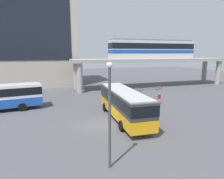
{
  "coord_description": "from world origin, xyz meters",
  "views": [
    {
      "loc": [
        -4.86,
        -18.57,
        7.15
      ],
      "look_at": [
        3.35,
        6.68,
        2.2
      ],
      "focal_mm": 31.81,
      "sensor_mm": 36.0,
      "label": 1
    }
  ],
  "objects_px": {
    "bicycle_black": "(129,91)",
    "bicycle_silver": "(159,88)",
    "bus_main": "(124,102)",
    "pedestrian_by_bike_rack": "(111,95)",
    "train": "(152,49)",
    "pedestrian_waiting_near_stop": "(159,99)",
    "bicycle_orange": "(138,90)",
    "station_building": "(5,37)"
  },
  "relations": [
    {
      "from": "bicycle_orange",
      "to": "bicycle_black",
      "type": "xyz_separation_m",
      "value": [
        -2.25,
        -0.7,
        0.0
      ]
    },
    {
      "from": "pedestrian_by_bike_rack",
      "to": "train",
      "type": "bearing_deg",
      "value": 38.47
    },
    {
      "from": "bicycle_orange",
      "to": "bicycle_silver",
      "type": "height_order",
      "value": "same"
    },
    {
      "from": "bus_main",
      "to": "bicycle_orange",
      "type": "height_order",
      "value": "bus_main"
    },
    {
      "from": "pedestrian_by_bike_rack",
      "to": "pedestrian_waiting_near_stop",
      "type": "distance_m",
      "value": 7.0
    },
    {
      "from": "station_building",
      "to": "pedestrian_waiting_near_stop",
      "type": "height_order",
      "value": "station_building"
    },
    {
      "from": "train",
      "to": "bicycle_silver",
      "type": "distance_m",
      "value": 8.33
    },
    {
      "from": "bicycle_black",
      "to": "bicycle_silver",
      "type": "bearing_deg",
      "value": 9.87
    },
    {
      "from": "station_building",
      "to": "pedestrian_waiting_near_stop",
      "type": "xyz_separation_m",
      "value": [
        22.83,
        -24.06,
        -9.74
      ]
    },
    {
      "from": "station_building",
      "to": "bus_main",
      "type": "xyz_separation_m",
      "value": [
        15.67,
        -28.61,
        -8.48
      ]
    },
    {
      "from": "bus_main",
      "to": "pedestrian_waiting_near_stop",
      "type": "xyz_separation_m",
      "value": [
        7.16,
        4.55,
        -1.26
      ]
    },
    {
      "from": "bus_main",
      "to": "pedestrian_by_bike_rack",
      "type": "relative_size",
      "value": 6.25
    },
    {
      "from": "train",
      "to": "bicycle_orange",
      "type": "xyz_separation_m",
      "value": [
        -4.87,
        -4.06,
        -7.52
      ]
    },
    {
      "from": "pedestrian_by_bike_rack",
      "to": "bicycle_black",
      "type": "bearing_deg",
      "value": 44.42
    },
    {
      "from": "bicycle_silver",
      "to": "pedestrian_by_bike_rack",
      "type": "bearing_deg",
      "value": -153.0
    },
    {
      "from": "bus_main",
      "to": "bicycle_black",
      "type": "distance_m",
      "value": 14.6
    },
    {
      "from": "bicycle_black",
      "to": "pedestrian_by_bike_rack",
      "type": "relative_size",
      "value": 1.0
    },
    {
      "from": "bicycle_orange",
      "to": "station_building",
      "type": "bearing_deg",
      "value": 148.46
    },
    {
      "from": "bus_main",
      "to": "bicycle_silver",
      "type": "distance_m",
      "value": 19.4
    },
    {
      "from": "bus_main",
      "to": "bicycle_silver",
      "type": "height_order",
      "value": "bus_main"
    },
    {
      "from": "train",
      "to": "bus_main",
      "type": "distance_m",
      "value": 23.05
    },
    {
      "from": "train",
      "to": "pedestrian_by_bike_rack",
      "type": "height_order",
      "value": "train"
    },
    {
      "from": "bus_main",
      "to": "pedestrian_by_bike_rack",
      "type": "bearing_deg",
      "value": 81.25
    },
    {
      "from": "station_building",
      "to": "bicycle_black",
      "type": "xyz_separation_m",
      "value": [
        21.82,
        -15.48,
        -10.11
      ]
    },
    {
      "from": "station_building",
      "to": "bicycle_orange",
      "type": "bearing_deg",
      "value": -31.54
    },
    {
      "from": "bicycle_orange",
      "to": "pedestrian_by_bike_rack",
      "type": "relative_size",
      "value": 1.0
    },
    {
      "from": "station_building",
      "to": "train",
      "type": "distance_m",
      "value": 30.97
    },
    {
      "from": "station_building",
      "to": "train",
      "type": "relative_size",
      "value": 1.58
    },
    {
      "from": "bicycle_black",
      "to": "pedestrian_by_bike_rack",
      "type": "height_order",
      "value": "pedestrian_by_bike_rack"
    },
    {
      "from": "pedestrian_by_bike_rack",
      "to": "pedestrian_waiting_near_stop",
      "type": "xyz_separation_m",
      "value": [
        5.87,
        -3.82,
        -0.12
      ]
    },
    {
      "from": "bicycle_black",
      "to": "bicycle_silver",
      "type": "distance_m",
      "value": 6.93
    },
    {
      "from": "bus_main",
      "to": "pedestrian_by_bike_rack",
      "type": "xyz_separation_m",
      "value": [
        1.29,
        8.37,
        -1.15
      ]
    },
    {
      "from": "station_building",
      "to": "bicycle_orange",
      "type": "distance_m",
      "value": 30.0
    },
    {
      "from": "bicycle_black",
      "to": "pedestrian_waiting_near_stop",
      "type": "bearing_deg",
      "value": -83.31
    },
    {
      "from": "station_building",
      "to": "pedestrian_by_bike_rack",
      "type": "relative_size",
      "value": 16.19
    },
    {
      "from": "bicycle_silver",
      "to": "pedestrian_waiting_near_stop",
      "type": "height_order",
      "value": "pedestrian_waiting_near_stop"
    },
    {
      "from": "bus_main",
      "to": "train",
      "type": "bearing_deg",
      "value": 53.42
    },
    {
      "from": "bicycle_orange",
      "to": "pedestrian_waiting_near_stop",
      "type": "bearing_deg",
      "value": -97.63
    },
    {
      "from": "bicycle_black",
      "to": "station_building",
      "type": "bearing_deg",
      "value": 144.66
    },
    {
      "from": "bus_main",
      "to": "bicycle_orange",
      "type": "distance_m",
      "value": 16.27
    },
    {
      "from": "bicycle_orange",
      "to": "pedestrian_waiting_near_stop",
      "type": "relative_size",
      "value": 1.13
    },
    {
      "from": "station_building",
      "to": "bicycle_black",
      "type": "height_order",
      "value": "station_building"
    }
  ]
}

